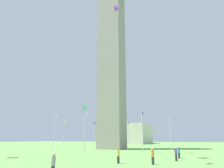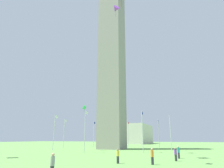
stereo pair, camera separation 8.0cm
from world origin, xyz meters
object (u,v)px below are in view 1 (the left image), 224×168
at_px(kite_purple_delta, 116,9).
at_px(flagpole_n, 128,133).
at_px(flagpole_se, 54,131).
at_px(obelisk_monument, 112,48).
at_px(flagpole_w, 170,131).
at_px(kite_green_box, 84,108).
at_px(distant_building, 137,134).
at_px(person_gray_shirt, 53,165).
at_px(person_teal_shirt, 179,152).
at_px(flagpole_sw, 142,129).
at_px(flagpole_s, 85,129).
at_px(person_purple_shirt, 176,154).
at_px(flagpole_e, 64,132).
at_px(person_yellow_shirt, 118,156).
at_px(flagpole_ne, 94,133).
at_px(person_orange_shirt, 153,156).
at_px(flagpole_nw, 159,132).

bearing_deg(kite_purple_delta, flagpole_n, 12.30).
height_order(flagpole_n, flagpole_se, same).
bearing_deg(obelisk_monument, flagpole_w, -89.79).
bearing_deg(obelisk_monument, kite_green_box, 161.93).
distance_m(kite_purple_delta, distant_building, 83.51).
xyz_separation_m(obelisk_monument, flagpole_se, (-10.98, 11.03, -25.19)).
distance_m(person_gray_shirt, distant_building, 104.98).
distance_m(person_teal_shirt, kite_green_box, 26.36).
bearing_deg(flagpole_sw, flagpole_s, 112.50).
distance_m(flagpole_w, person_purple_shirt, 25.83).
relative_size(flagpole_e, person_yellow_shirt, 5.24).
height_order(flagpole_s, person_gray_shirt, flagpole_s).
bearing_deg(person_gray_shirt, flagpole_ne, -5.42).
height_order(flagpole_s, person_orange_shirt, flagpole_s).
xyz_separation_m(flagpole_sw, person_purple_shirt, (-14.34, -7.44, -3.83)).
height_order(person_gray_shirt, kite_green_box, kite_green_box).
height_order(obelisk_monument, flagpole_w, obelisk_monument).
relative_size(flagpole_nw, person_purple_shirt, 5.21).
distance_m(flagpole_e, person_purple_shirt, 42.66).
height_order(person_purple_shirt, kite_green_box, kite_green_box).
relative_size(flagpole_w, person_teal_shirt, 4.88).
xyz_separation_m(flagpole_n, person_orange_shirt, (-45.72, -16.36, -3.76)).
bearing_deg(flagpole_n, distant_building, 10.35).
relative_size(flagpole_se, kite_purple_delta, 3.02).
height_order(flagpole_ne, flagpole_s, same).
xyz_separation_m(flagpole_sw, kite_purple_delta, (-3.86, 4.39, 27.31)).
bearing_deg(flagpole_n, person_teal_shirt, -153.46).
relative_size(flagpole_ne, flagpole_w, 1.00).
xyz_separation_m(person_gray_shirt, kite_green_box, (30.13, 14.12, 9.21)).
bearing_deg(flagpole_sw, person_gray_shirt, 179.55).
relative_size(obelisk_monument, person_orange_shirt, 33.81).
height_order(flagpole_s, person_teal_shirt, flagpole_s).
relative_size(flagpole_s, kite_purple_delta, 3.02).
relative_size(flagpole_ne, person_yellow_shirt, 5.24).
height_order(flagpole_w, kite_green_box, kite_green_box).
xyz_separation_m(person_teal_shirt, kite_green_box, (11.41, 21.91, 9.20)).
relative_size(obelisk_monument, flagpole_e, 7.02).
bearing_deg(flagpole_sw, flagpole_w, -22.50).
xyz_separation_m(flagpole_n, flagpole_e, (-15.60, 15.60, 0.00)).
xyz_separation_m(flagpole_nw, person_yellow_shirt, (-41.49, -1.43, -3.84)).
relative_size(flagpole_n, kite_purple_delta, 3.02).
bearing_deg(person_gray_shirt, person_purple_shirt, -55.57).
relative_size(flagpole_ne, distant_building, 0.29).
bearing_deg(flagpole_ne, flagpole_sw, -135.00).
bearing_deg(kite_green_box, obelisk_monument, -18.07).
distance_m(obelisk_monument, flagpole_ne, 29.65).
relative_size(obelisk_monument, person_teal_shirt, 34.23).
bearing_deg(flagpole_sw, flagpole_ne, 45.00).
relative_size(flagpole_s, flagpole_w, 1.00).
bearing_deg(flagpole_ne, flagpole_e, 157.50).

